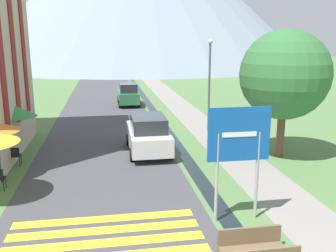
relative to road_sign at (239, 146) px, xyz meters
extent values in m
plane|color=#517542|center=(-1.43, 16.26, -2.34)|extent=(160.00, 160.00, 0.00)
cube|color=#424247|center=(-3.93, 26.26, -2.34)|extent=(6.40, 60.00, 0.01)
cube|color=gray|center=(2.17, 26.26, -2.34)|extent=(2.20, 60.00, 0.01)
cube|color=black|center=(-0.23, 26.26, -2.34)|extent=(0.60, 60.00, 0.00)
cube|color=yellow|center=(-3.93, -0.71, -2.34)|extent=(5.44, 0.44, 0.01)
cube|color=yellow|center=(-3.93, -0.01, -2.34)|extent=(5.44, 0.44, 0.01)
cube|color=yellow|center=(-3.93, 0.69, -2.34)|extent=(5.44, 0.44, 0.01)
cube|color=maroon|center=(-7.81, 8.26, 3.96)|extent=(0.06, 0.70, 9.46)
cube|color=maroon|center=(-7.81, 10.47, 3.96)|extent=(0.06, 0.70, 9.46)
cylinder|color=#9E9EA3|center=(-0.62, 0.02, -0.97)|extent=(0.10, 0.10, 2.74)
cylinder|color=#9E9EA3|center=(0.62, 0.02, -0.97)|extent=(0.10, 0.10, 2.74)
cube|color=#1451AD|center=(0.00, 0.00, 0.35)|extent=(1.88, 0.05, 1.60)
cube|color=white|center=(0.00, -0.03, 0.35)|extent=(1.03, 0.02, 0.14)
cube|color=brown|center=(-0.23, -1.67, -1.92)|extent=(1.70, 0.08, 0.45)
cube|color=silver|center=(-1.83, 7.38, -1.62)|extent=(1.83, 4.20, 0.84)
cube|color=#23282D|center=(-1.83, 7.17, -0.86)|extent=(1.55, 2.31, 0.68)
cylinder|color=black|center=(-2.70, 8.68, -2.04)|extent=(0.18, 0.60, 0.60)
cylinder|color=black|center=(-0.95, 8.68, -2.04)|extent=(0.18, 0.60, 0.60)
cylinder|color=black|center=(-2.70, 6.08, -2.04)|extent=(0.18, 0.60, 0.60)
cylinder|color=black|center=(-0.95, 6.08, -2.04)|extent=(0.18, 0.60, 0.60)
cube|color=#28663D|center=(-1.93, 20.73, -1.62)|extent=(1.61, 3.81, 0.84)
cube|color=#23282D|center=(-1.93, 20.54, -0.86)|extent=(1.37, 2.09, 0.68)
cylinder|color=black|center=(-2.69, 21.91, -2.04)|extent=(0.18, 0.60, 0.60)
cylinder|color=black|center=(-1.17, 21.91, -2.04)|extent=(0.18, 0.60, 0.60)
cylinder|color=black|center=(-2.69, 19.55, -2.04)|extent=(0.18, 0.60, 0.60)
cylinder|color=black|center=(-1.17, 19.55, -2.04)|extent=(0.18, 0.60, 0.60)
cylinder|color=black|center=(-7.51, 3.77, -2.12)|extent=(0.03, 0.03, 0.45)
cylinder|color=black|center=(-7.51, 3.43, -2.12)|extent=(0.03, 0.03, 0.45)
cylinder|color=black|center=(-7.92, 4.98, -2.12)|extent=(0.03, 0.03, 0.45)
cylinder|color=black|center=(-7.92, 4.64, -2.12)|extent=(0.03, 0.03, 0.45)
cube|color=black|center=(-7.70, 6.35, -1.89)|extent=(0.40, 0.40, 0.04)
cube|color=black|center=(-7.70, 6.17, -1.69)|extent=(0.40, 0.04, 0.40)
cylinder|color=black|center=(-7.87, 6.52, -2.12)|extent=(0.03, 0.03, 0.45)
cylinder|color=black|center=(-7.53, 6.52, -2.12)|extent=(0.03, 0.03, 0.45)
cylinder|color=black|center=(-7.87, 6.18, -2.12)|extent=(0.03, 0.03, 0.45)
cylinder|color=black|center=(-7.53, 6.18, -2.12)|extent=(0.03, 0.03, 0.45)
cylinder|color=#B7B2A8|center=(-7.90, 7.71, -1.21)|extent=(0.06, 0.06, 2.26)
cone|color=#338442|center=(-7.90, 7.71, -0.18)|extent=(1.98, 1.98, 0.53)
cylinder|color=#282833|center=(-7.88, 4.42, -2.11)|extent=(0.14, 0.14, 0.46)
cylinder|color=#515156|center=(2.19, 10.97, 0.21)|extent=(0.12, 0.12, 5.10)
sphere|color=silver|center=(2.19, 10.97, 2.87)|extent=(0.28, 0.28, 0.28)
cylinder|color=brown|center=(4.15, 5.69, -1.29)|extent=(0.36, 0.36, 2.10)
sphere|color=#336B38|center=(4.15, 5.69, 1.47)|extent=(4.03, 4.03, 4.03)
camera|label=1|loc=(-3.76, -9.97, 3.05)|focal=40.00mm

